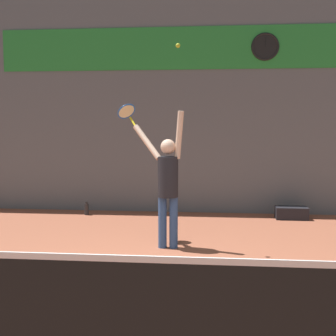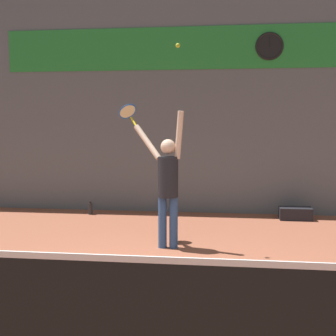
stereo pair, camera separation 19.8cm
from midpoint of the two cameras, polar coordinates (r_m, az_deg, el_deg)
name	(u,v)px [view 2 (the right image)]	position (r m, az deg, el deg)	size (l,w,h in m)	color
ground_plane	(145,302)	(5.23, -1.74, -16.06)	(18.00, 18.00, 0.00)	#9E563D
back_wall	(188,96)	(10.07, 3.04, 8.77)	(18.00, 0.10, 5.00)	slate
sponsor_banner	(188,48)	(10.12, 3.04, 14.40)	(7.91, 0.02, 0.89)	#288C38
scoreboard_clock	(269,46)	(10.11, 12.83, 14.28)	(0.57, 0.05, 0.57)	black
court_net	(108,314)	(3.67, -5.74, -17.35)	(6.88, 0.07, 1.06)	#333333
tennis_player	(167,181)	(7.14, 0.73, -1.56)	(0.87, 0.55, 2.11)	#2D4C7F
tennis_racket	(128,112)	(7.72, -4.15, 6.79)	(0.40, 0.41, 0.38)	yellow
tennis_ball	(178,45)	(7.11, 2.03, 14.70)	(0.07, 0.07, 0.07)	#CCDB2D
water_bottle	(90,209)	(10.02, -8.88, -4.90)	(0.09, 0.09, 0.28)	#262628
equipment_bag	(295,214)	(9.74, 15.85, -5.37)	(0.64, 0.34, 0.24)	black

